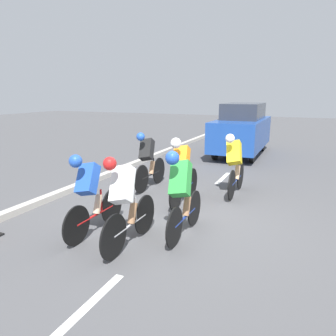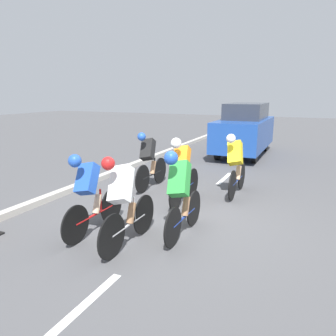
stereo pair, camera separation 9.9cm
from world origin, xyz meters
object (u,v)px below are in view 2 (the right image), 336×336
cyclist_orange (182,169)px  cyclist_white (124,200)px  cyclist_green (180,191)px  support_car (245,129)px  cyclist_blue (89,192)px  cyclist_black (149,160)px  cyclist_yellow (236,163)px

cyclist_orange → cyclist_white: bearing=88.1°
cyclist_green → support_car: size_ratio=0.38×
cyclist_blue → cyclist_black: cyclist_black is taller
cyclist_white → cyclist_green: (-0.68, -0.70, 0.03)m
cyclist_blue → cyclist_green: cyclist_green is taller
cyclist_white → support_car: (-0.11, -8.85, 0.24)m
cyclist_black → cyclist_orange: bearing=147.5°
cyclist_orange → cyclist_white: size_ratio=1.01×
cyclist_white → cyclist_blue: bearing=-12.2°
cyclist_blue → cyclist_yellow: bearing=-118.7°
cyclist_yellow → cyclist_green: 2.77m
support_car → cyclist_orange: bearing=89.7°
cyclist_green → support_car: bearing=-86.0°
cyclist_black → support_car: bearing=-102.5°
cyclist_white → cyclist_green: size_ratio=1.03×
cyclist_orange → cyclist_blue: bearing=67.7°
cyclist_white → cyclist_green: bearing=-134.2°
cyclist_yellow → cyclist_blue: 3.74m
cyclist_yellow → cyclist_orange: 1.46m
cyclist_black → cyclist_white: size_ratio=1.01×
cyclist_black → support_car: (-1.27, -5.74, 0.26)m
cyclist_yellow → support_car: bearing=-80.6°
cyclist_black → cyclist_white: bearing=110.5°
cyclist_yellow → cyclist_orange: (0.92, 1.14, 0.01)m
cyclist_yellow → cyclist_green: bearing=83.5°
cyclist_orange → support_car: 6.54m
cyclist_white → cyclist_green: 0.98m
cyclist_white → support_car: support_car is taller
cyclist_white → cyclist_black: bearing=-69.5°
cyclist_orange → cyclist_green: 1.72m
cyclist_yellow → cyclist_white: bearing=73.9°
support_car → cyclist_blue: bearing=84.0°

